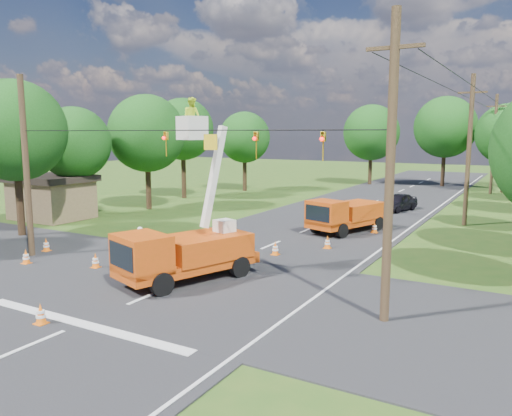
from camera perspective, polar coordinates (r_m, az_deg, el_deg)
The scene contains 30 objects.
ground at distance 36.67m, azimuth 9.01°, elevation -1.23°, with size 140.00×140.00×0.00m, color #2D5419.
road_main at distance 36.67m, azimuth 9.01°, elevation -1.23°, with size 12.00×100.00×0.06m, color black.
road_cross at distance 21.20m, azimuth -8.59°, elevation -8.52°, with size 56.00×10.00×0.07m, color black.
stop_bar at distance 17.64m, azimuth -19.31°, elevation -12.50°, with size 9.00×0.45×0.02m, color silver.
edge_line at distance 35.14m, azimuth 17.59°, elevation -1.96°, with size 0.12×90.00×0.02m, color silver.
bucket_truck at distance 21.08m, azimuth -8.13°, elevation -4.11°, with size 4.12×6.44×7.63m.
second_truck at distance 31.70m, azimuth 10.18°, elevation -0.74°, with size 3.85×6.14×2.16m.
ground_worker at distance 24.58m, azimuth -13.05°, elevation -4.30°, with size 0.59×0.39×1.62m, color orange.
distant_car at distance 41.43m, azimuth 15.91°, elevation 0.66°, with size 1.67×4.15×1.42m, color black.
traffic_cone_0 at distance 18.03m, azimuth -23.39°, elevation -11.07°, with size 0.38×0.38×0.71m.
traffic_cone_1 at distance 25.52m, azimuth 2.22°, elevation -4.65°, with size 0.38×0.38×0.71m.
traffic_cone_2 at distance 27.17m, azimuth 8.17°, elevation -3.91°, with size 0.38×0.38×0.71m.
traffic_cone_3 at distance 24.29m, azimuth -17.87°, elevation -5.75°, with size 0.38×0.38×0.71m.
traffic_cone_4 at distance 26.23m, azimuth -24.80°, elevation -5.08°, with size 0.38×0.38×0.71m.
traffic_cone_5 at distance 28.53m, azimuth -22.85°, elevation -3.91°, with size 0.38×0.38×0.71m.
traffic_cone_6 at distance 31.90m, azimuth 13.39°, elevation -2.19°, with size 0.38×0.38×0.71m.
pole_right_near at distance 16.43m, azimuth 15.08°, elevation 4.46°, with size 1.80×0.30×10.00m.
pole_right_mid at distance 36.13m, azimuth 23.16°, elevation 6.18°, with size 1.80×0.30×10.00m.
pole_right_far at distance 56.04m, azimuth 25.53°, elevation 6.67°, with size 1.80×0.30×10.00m.
pole_left at distance 27.26m, azimuth -24.78°, elevation 4.23°, with size 0.30×0.30×9.00m.
signal_span at distance 18.96m, azimuth -3.66°, elevation 7.59°, with size 18.00×0.29×1.07m.
shed at distance 39.08m, azimuth -22.33°, elevation 1.23°, with size 5.50×4.50×3.15m.
tree_left_b at distance 33.02m, azimuth -25.86°, elevation 7.94°, with size 6.00×6.00×9.32m.
tree_left_c at distance 38.29m, azimuth -20.08°, elevation 6.95°, with size 5.20×5.20×8.06m.
tree_left_d at distance 41.41m, azimuth -12.38°, elevation 8.31°, with size 6.20×6.20×9.24m.
tree_left_e at distance 47.95m, azimuth -8.37°, elevation 8.87°, with size 5.80×5.80×9.41m.
tree_left_f at distance 53.44m, azimuth -1.31°, elevation 8.06°, with size 5.40×5.40×8.40m.
tree_far_a at distance 61.45m, azimuth 13.05°, elevation 8.39°, with size 6.60×6.60×9.50m.
tree_far_b at distance 61.63m, azimuth 20.83°, elevation 8.63°, with size 7.00×7.00×10.32m.
tree_far_c at distance 57.96m, azimuth 26.73°, elevation 7.57°, with size 6.20×6.20×9.18m.
Camera 1 is at (12.60, -13.87, 6.22)m, focal length 35.00 mm.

